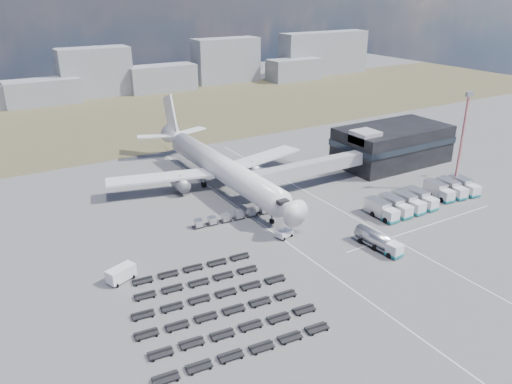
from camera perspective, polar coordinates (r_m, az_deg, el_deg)
ground at (r=94.38m, az=4.81°, el=-5.64°), size 420.00×420.00×0.00m
grass_strip at (r=189.06m, az=-15.17°, el=8.09°), size 420.00×90.00×0.01m
lane_markings at (r=101.90m, az=8.31°, el=-3.58°), size 47.12×110.00×0.01m
terminal at (r=138.85m, az=15.26°, el=5.29°), size 30.40×16.40×11.00m
jet_bridge at (r=116.06m, az=5.41°, el=2.56°), size 30.30×3.80×7.05m
airliner at (r=117.70m, az=-4.32°, el=3.01°), size 51.59×64.53×17.62m
skyline at (r=229.58m, az=-15.54°, el=12.61°), size 294.16×25.17×22.11m
fuel_tanker at (r=93.53m, az=13.82°, el=-5.45°), size 3.35×9.92×3.15m
pushback_tug at (r=95.34m, az=3.26°, el=-4.80°), size 3.53×2.58×1.44m
utility_van at (r=84.53m, az=-15.16°, el=-9.05°), size 5.18×3.74×2.49m
catering_truck at (r=128.89m, az=-3.43°, el=2.91°), size 4.30×6.09×2.59m
service_trucks_near at (r=109.88m, az=16.33°, el=-1.33°), size 14.23×7.89×3.16m
service_trucks_far at (r=122.28m, az=21.47°, el=0.41°), size 11.16×9.00×3.12m
uld_row at (r=101.89m, az=-2.76°, el=-2.79°), size 17.08×2.62×1.55m
baggage_dollies at (r=76.08m, az=-4.64°, el=-12.88°), size 27.29×26.45×0.78m
floodlight_mast at (r=123.15m, az=22.44°, el=5.29°), size 2.16×1.78×23.07m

